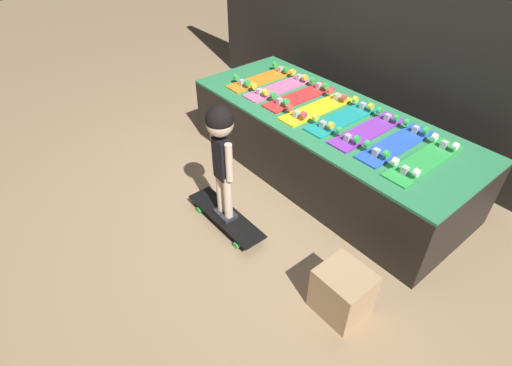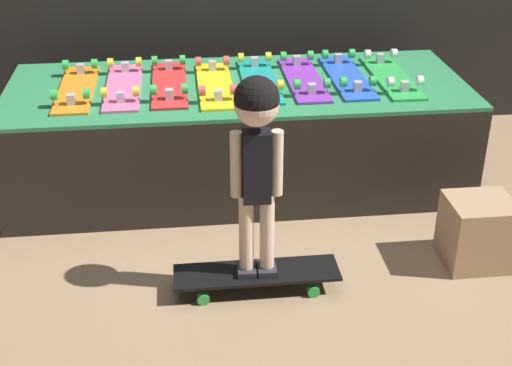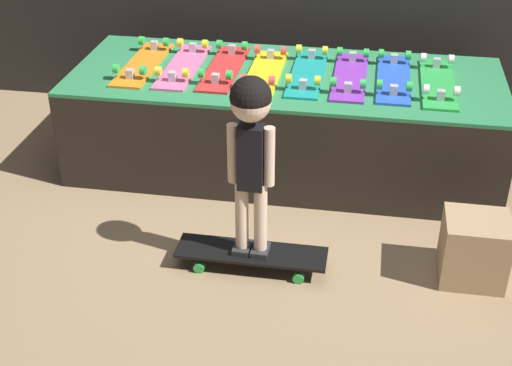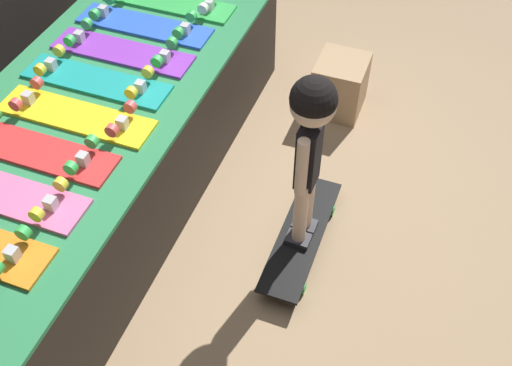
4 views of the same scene
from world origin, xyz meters
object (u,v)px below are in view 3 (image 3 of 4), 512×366
Objects in this scene: skateboard_orange_on_rack at (143,63)px; skateboard_teal_on_rack at (307,72)px; storage_box at (474,249)px; skateboard_yellow_on_rack at (264,72)px; child at (251,134)px; skateboard_red_on_rack at (224,67)px; skateboard_green_on_rack at (438,82)px; skateboard_on_floor at (251,254)px; skateboard_blue_on_rack at (394,77)px; skateboard_purple_on_rack at (350,75)px; skateboard_pink_on_rack at (183,65)px.

skateboard_orange_on_rack and skateboard_teal_on_rack have the same top height.
skateboard_yellow_on_rack is at bearing 141.20° from storage_box.
skateboard_red_on_rack is at bearing 109.61° from child.
skateboard_green_on_rack is 0.97× the size of skateboard_on_floor.
skateboard_blue_on_rack is at bearing 3.69° from skateboard_yellow_on_rack.
skateboard_green_on_rack is 1.03m from storage_box.
skateboard_yellow_on_rack is 0.95m from skateboard_green_on_rack.
storage_box is at bearing -55.47° from skateboard_purple_on_rack.
skateboard_red_on_rack is at bearing 145.24° from storage_box.
child is (-0.85, -1.02, 0.12)m from skateboard_green_on_rack.
child reaches higher than skateboard_on_floor.
skateboard_pink_on_rack is 1.00× the size of skateboard_blue_on_rack.
skateboard_blue_on_rack is at bearing 173.95° from skateboard_green_on_rack.
skateboard_blue_on_rack is at bearing 59.74° from skateboard_on_floor.
skateboard_teal_on_rack is 1.00× the size of skateboard_purple_on_rack.
skateboard_yellow_on_rack and skateboard_purple_on_rack have the same top height.
storage_box is (1.12, -0.90, -0.43)m from skateboard_yellow_on_rack.
skateboard_pink_on_rack is at bearing 149.70° from storage_box.
skateboard_green_on_rack is at bearing -2.17° from skateboard_purple_on_rack.
skateboard_yellow_on_rack is 1.00× the size of skateboard_teal_on_rack.
skateboard_teal_on_rack is at bearing 179.30° from skateboard_purple_on_rack.
storage_box is (1.36, -0.94, -0.43)m from skateboard_red_on_rack.
skateboard_on_floor is 0.63m from child.
storage_box is (1.59, -0.93, -0.43)m from skateboard_pink_on_rack.
skateboard_pink_on_rack is 1.18m from skateboard_blue_on_rack.
skateboard_green_on_rack is (1.66, -0.01, 0.00)m from skateboard_orange_on_rack.
storage_box is at bearing -34.76° from skateboard_red_on_rack.
child is (0.81, -1.02, 0.12)m from skateboard_orange_on_rack.
skateboard_green_on_rack is 2.20× the size of storage_box.
skateboard_blue_on_rack is (0.95, 0.00, 0.00)m from skateboard_red_on_rack.
skateboard_purple_on_rack reaches higher than storage_box.
skateboard_red_on_rack reaches higher than storage_box.
skateboard_green_on_rack is at bearing 50.30° from skateboard_on_floor.
skateboard_orange_on_rack and skateboard_blue_on_rack have the same top height.
skateboard_pink_on_rack and skateboard_teal_on_rack have the same top height.
skateboard_teal_on_rack is (0.47, 0.00, 0.00)m from skateboard_red_on_rack.
skateboard_blue_on_rack is (0.71, 0.05, 0.00)m from skateboard_yellow_on_rack.
skateboard_blue_on_rack is at bearing 0.27° from skateboard_red_on_rack.
skateboard_pink_on_rack is at bearing 120.78° from child.
skateboard_yellow_on_rack is at bearing 97.39° from child.
skateboard_blue_on_rack is at bearing 0.71° from skateboard_pink_on_rack.
skateboard_green_on_rack is 1.33m from child.
skateboard_pink_on_rack and skateboard_purple_on_rack have the same top height.
skateboard_orange_on_rack is 0.95m from skateboard_teal_on_rack.
skateboard_purple_on_rack is at bearing 0.45° from skateboard_pink_on_rack.
skateboard_red_on_rack and skateboard_yellow_on_rack have the same top height.
skateboard_purple_on_rack is 1.00× the size of skateboard_green_on_rack.
skateboard_pink_on_rack is 1.29m from skateboard_on_floor.
skateboard_purple_on_rack is at bearing 124.53° from storage_box.
skateboard_pink_on_rack is 1.00× the size of skateboard_red_on_rack.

